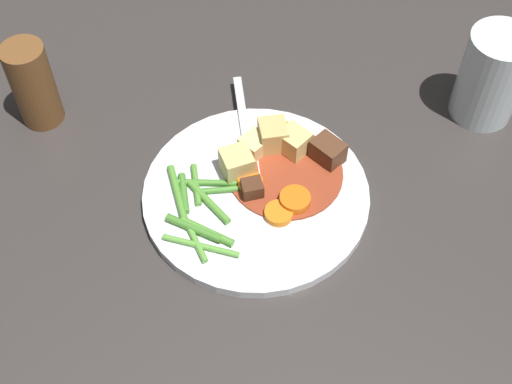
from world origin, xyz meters
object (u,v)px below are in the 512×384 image
carrot_slice_3 (279,213)px  water_glass (491,76)px  dinner_plate (256,195)px  potato_chunk_3 (236,164)px  carrot_slice_2 (248,185)px  meat_chunk_0 (328,151)px  potato_chunk_1 (273,136)px  meat_chunk_1 (254,191)px  carrot_slice_1 (285,134)px  pepper_mill (33,85)px  potato_chunk_2 (254,145)px  fork (245,133)px  potato_chunk_0 (294,143)px  carrot_slice_0 (295,200)px

carrot_slice_3 → water_glass: bearing=-4.2°
dinner_plate → potato_chunk_3: (-0.00, 0.04, 0.02)m
carrot_slice_2 → meat_chunk_0: (0.10, -0.02, 0.01)m
carrot_slice_3 → water_glass: (0.30, -0.02, 0.04)m
carrot_slice_2 → potato_chunk_1: 0.07m
carrot_slice_3 → meat_chunk_1: size_ratio=1.38×
carrot_slice_1 → pepper_mill: (-0.21, 0.22, 0.04)m
potato_chunk_2 → fork: bearing=73.9°
potato_chunk_2 → dinner_plate: bearing=-125.8°
potato_chunk_3 → potato_chunk_0: bearing=-11.7°
carrot_slice_2 → potato_chunk_3: size_ratio=0.87×
meat_chunk_1 → carrot_slice_0: bearing=-50.5°
meat_chunk_1 → water_glass: 0.32m
carrot_slice_2 → meat_chunk_0: meat_chunk_0 is taller
carrot_slice_1 → carrot_slice_0: bearing=-122.9°
dinner_plate → carrot_slice_1: 0.09m
potato_chunk_3 → meat_chunk_1: size_ratio=1.44×
carrot_slice_0 → pepper_mill: (-0.15, 0.30, 0.04)m
water_glass → carrot_slice_1: bearing=154.9°
carrot_slice_2 → fork: (0.05, 0.06, -0.00)m
carrot_slice_0 → meat_chunk_1: 0.05m
carrot_slice_2 → potato_chunk_3: bearing=84.2°
carrot_slice_1 → potato_chunk_0: size_ratio=0.94×
potato_chunk_3 → meat_chunk_0: (0.09, -0.05, -0.00)m
meat_chunk_1 → carrot_slice_1: bearing=29.5°
carrot_slice_3 → pepper_mill: (-0.13, 0.30, 0.04)m
carrot_slice_0 → meat_chunk_0: bearing=20.6°
dinner_plate → carrot_slice_3: carrot_slice_3 is taller
potato_chunk_0 → meat_chunk_1: (-0.08, -0.02, -0.00)m
potato_chunk_0 → fork: (-0.03, 0.05, -0.01)m
meat_chunk_0 → dinner_plate: bearing=172.3°
potato_chunk_0 → carrot_slice_2: bearing=-172.4°
potato_chunk_0 → meat_chunk_0: (0.02, -0.03, -0.00)m
meat_chunk_0 → pepper_mill: size_ratio=0.32×
potato_chunk_1 → water_glass: size_ratio=0.30×
potato_chunk_0 → water_glass: size_ratio=0.28×
potato_chunk_2 → carrot_slice_0: bearing=-96.7°
carrot_slice_3 → water_glass: 0.31m
fork → pepper_mill: bearing=133.3°
dinner_plate → carrot_slice_3: 0.04m
potato_chunk_0 → potato_chunk_1: (-0.01, 0.02, 0.00)m
dinner_plate → pepper_mill: bearing=116.8°
carrot_slice_1 → potato_chunk_0: bearing=-105.2°
dinner_plate → carrot_slice_0: bearing=-58.6°
carrot_slice_1 → meat_chunk_1: bearing=-150.5°
dinner_plate → potato_chunk_3: 0.04m
carrot_slice_2 → potato_chunk_2: potato_chunk_2 is taller
potato_chunk_0 → pepper_mill: 0.31m
carrot_slice_2 → water_glass: (0.31, -0.07, 0.04)m
carrot_slice_0 → pepper_mill: 0.34m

